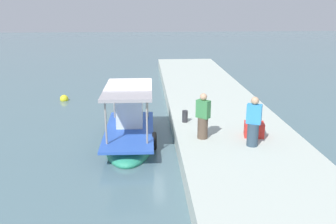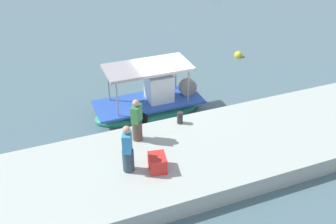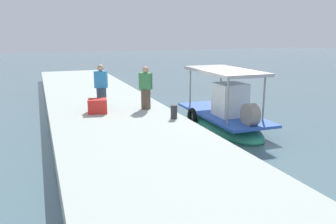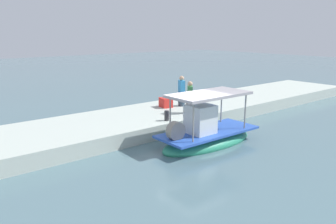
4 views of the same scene
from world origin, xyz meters
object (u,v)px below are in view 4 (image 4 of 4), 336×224
mooring_bollard (167,116)px  main_fishing_boat (206,135)px  fisherman_by_crate (190,99)px  fisherman_near_bollard (182,92)px  cargo_crate (166,102)px

mooring_bollard → main_fishing_boat: bearing=100.7°
fisherman_by_crate → mooring_bollard: bearing=13.1°
fisherman_near_bollard → mooring_bollard: size_ratio=3.57×
main_fishing_boat → fisherman_by_crate: fisherman_by_crate is taller
fisherman_near_bollard → cargo_crate: bearing=-19.4°
fisherman_near_bollard → fisherman_by_crate: fisherman_near_bollard is taller
main_fishing_boat → fisherman_by_crate: 3.36m
main_fishing_boat → fisherman_by_crate: bearing=-118.7°
fisherman_near_bollard → mooring_bollard: (2.84, 2.12, -0.56)m
cargo_crate → mooring_bollard: bearing=52.1°
main_fishing_boat → cargo_crate: 5.03m
mooring_bollard → fisherman_by_crate: bearing=-166.9°
fisherman_near_bollard → mooring_bollard: bearing=36.7°
main_fishing_boat → fisherman_near_bollard: size_ratio=2.84×
cargo_crate → fisherman_near_bollard: bearing=160.6°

